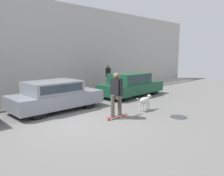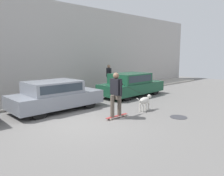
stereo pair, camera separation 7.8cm
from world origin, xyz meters
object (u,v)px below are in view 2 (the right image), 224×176
Objects in this scene: parked_car_2 at (131,85)px; dog at (145,101)px; skateboarder at (116,93)px; pedestrian_with_bag at (109,76)px; parked_car_1 at (55,96)px.

parked_car_2 reaches higher than dog.
parked_car_2 is 1.68× the size of skateboarder.
dog is 0.63× the size of pedestrian_with_bag.
skateboarder is (-1.68, 0.02, 0.55)m from dog.
skateboarder is (-3.80, -2.69, 0.34)m from parked_car_2.
parked_car_1 is 4.88m from parked_car_2.
pedestrian_with_bag is at bearing 22.26° from parked_car_1.
parked_car_1 reaches higher than dog.
parked_car_2 reaches higher than parked_car_1.
parked_car_1 is 3.88m from dog.
parked_car_1 is 2.42× the size of pedestrian_with_bag.
skateboarder is 1.53× the size of pedestrian_with_bag.
parked_car_1 is 1.58× the size of skateboarder.
skateboarder is at bearing 174.61° from dog.
parked_car_2 is at bearing -1.52° from parked_car_1.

